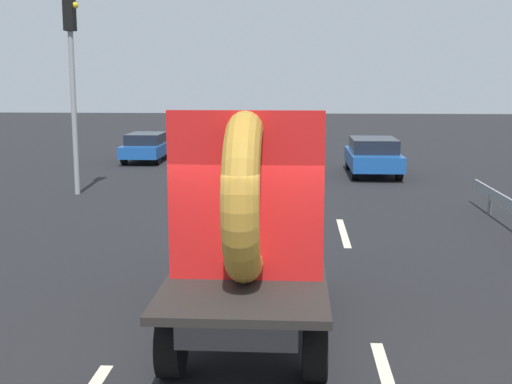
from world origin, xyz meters
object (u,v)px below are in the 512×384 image
distant_sedan (373,155)px  traffic_light (72,69)px  oncoming_car (147,146)px  flatbed_truck (254,215)px

distant_sedan → traffic_light: bearing=-153.5°
distant_sedan → oncoming_car: (-9.23, 3.50, -0.08)m
flatbed_truck → traffic_light: traffic_light is taller
flatbed_truck → oncoming_car: flatbed_truck is taller
traffic_light → distant_sedan: bearing=26.5°
flatbed_truck → distant_sedan: flatbed_truck is taller
flatbed_truck → traffic_light: (-6.12, 10.24, 2.25)m
oncoming_car → flatbed_truck: bearing=-72.5°
distant_sedan → traffic_light: (-9.54, -4.75, 3.06)m
oncoming_car → distant_sedan: bearing=-20.8°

